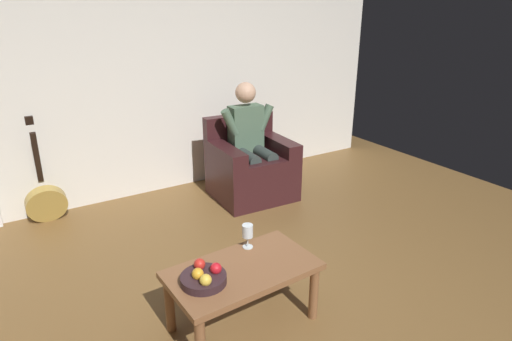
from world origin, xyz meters
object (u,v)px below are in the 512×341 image
(armchair, at_px, (250,168))
(person_seated, at_px, (251,138))
(coffee_table, at_px, (243,277))
(guitar, at_px, (46,200))
(wine_glass_near, at_px, (248,232))
(fruit_bowl, at_px, (204,277))

(armchair, bearing_deg, person_seated, 90.00)
(coffee_table, height_order, guitar, guitar)
(guitar, xyz_separation_m, wine_glass_near, (-1.03, 2.03, 0.32))
(guitar, distance_m, wine_glass_near, 2.30)
(person_seated, relative_size, wine_glass_near, 7.24)
(wine_glass_near, relative_size, fruit_bowl, 0.62)
(wine_glass_near, bearing_deg, armchair, -121.56)
(fruit_bowl, bearing_deg, guitar, -74.65)
(armchair, distance_m, fruit_bowl, 2.20)
(armchair, bearing_deg, wine_glass_near, 61.25)
(guitar, bearing_deg, person_seated, 165.16)
(wine_glass_near, bearing_deg, person_seated, -121.81)
(fruit_bowl, bearing_deg, armchair, -128.08)
(wine_glass_near, distance_m, fruit_bowl, 0.47)
(armchair, xyz_separation_m, fruit_bowl, (1.36, 1.73, 0.15))
(armchair, relative_size, wine_glass_near, 5.04)
(coffee_table, distance_m, wine_glass_near, 0.30)
(person_seated, xyz_separation_m, wine_glass_near, (0.94, 1.51, -0.12))
(fruit_bowl, bearing_deg, wine_glass_near, -154.01)
(person_seated, xyz_separation_m, coffee_table, (1.09, 1.70, -0.30))
(armchair, height_order, coffee_table, armchair)
(person_seated, bearing_deg, wine_glass_near, 61.00)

